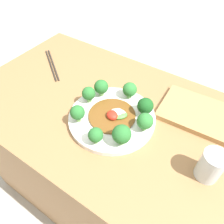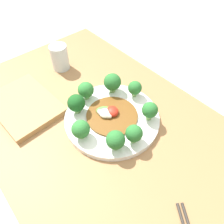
{
  "view_description": "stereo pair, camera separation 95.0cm",
  "coord_description": "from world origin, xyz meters",
  "views": [
    {
      "loc": [
        -0.32,
        0.46,
        1.29
      ],
      "look_at": [
        -0.03,
        0.04,
        0.75
      ],
      "focal_mm": 35.0,
      "sensor_mm": 36.0,
      "label": 1
    },
    {
      "loc": [
        0.31,
        -0.25,
        1.26
      ],
      "look_at": [
        -0.03,
        0.04,
        0.75
      ],
      "focal_mm": 35.0,
      "sensor_mm": 36.0,
      "label": 2
    }
  ],
  "objects": [
    {
      "name": "broccoli_north",
      "position": [
        -0.05,
        0.16,
        0.76
      ],
      "size": [
        0.05,
        0.05,
        0.06
      ],
      "color": "#89B76B",
      "rests_on": "plate"
    },
    {
      "name": "stirfry_center",
      "position": [
        -0.04,
        0.04,
        0.74
      ],
      "size": [
        0.16,
        0.16,
        0.03
      ],
      "color": "brown",
      "rests_on": "plate"
    },
    {
      "name": "broccoli_northwest",
      "position": [
        -0.12,
        0.12,
        0.77
      ],
      "size": [
        0.06,
        0.06,
        0.07
      ],
      "color": "#7AAD5B",
      "rests_on": "plate"
    },
    {
      "name": "broccoli_east",
      "position": [
        0.08,
        0.02,
        0.77
      ],
      "size": [
        0.05,
        0.05,
        0.06
      ],
      "color": "#7AAD5B",
      "rests_on": "plate"
    },
    {
      "name": "ground_plane",
      "position": [
        0.0,
        0.0,
        0.0
      ],
      "size": [
        8.0,
        8.0,
        0.0
      ],
      "primitive_type": "plane",
      "color": "#B7B2A8"
    },
    {
      "name": "broccoli_northeast",
      "position": [
        0.05,
        0.12,
        0.77
      ],
      "size": [
        0.05,
        0.05,
        0.07
      ],
      "color": "#7AAD5B",
      "rests_on": "plate"
    },
    {
      "name": "table",
      "position": [
        0.0,
        0.0,
        0.36
      ],
      "size": [
        1.14,
        0.66,
        0.71
      ],
      "color": "olive",
      "rests_on": "ground_plane"
    },
    {
      "name": "broccoli_southeast",
      "position": [
        0.06,
        -0.03,
        0.77
      ],
      "size": [
        0.05,
        0.05,
        0.07
      ],
      "color": "#89B76B",
      "rests_on": "plate"
    },
    {
      "name": "cutting_board",
      "position": [
        -0.27,
        -0.15,
        0.72
      ],
      "size": [
        0.26,
        0.2,
        0.02
      ],
      "color": "#AD7F4C",
      "rests_on": "table"
    },
    {
      "name": "plate",
      "position": [
        -0.03,
        0.04,
        0.72
      ],
      "size": [
        0.3,
        0.3,
        0.02
      ],
      "color": "white",
      "rests_on": "table"
    },
    {
      "name": "drinking_glass",
      "position": [
        -0.37,
        0.06,
        0.76
      ],
      "size": [
        0.07,
        0.07,
        0.1
      ],
      "color": "silver",
      "rests_on": "table"
    },
    {
      "name": "broccoli_west",
      "position": [
        -0.15,
        0.03,
        0.77
      ],
      "size": [
        0.05,
        0.05,
        0.07
      ],
      "color": "#70A356",
      "rests_on": "plate"
    },
    {
      "name": "broccoli_southwest",
      "position": [
        -0.12,
        -0.03,
        0.77
      ],
      "size": [
        0.06,
        0.06,
        0.07
      ],
      "color": "#70A356",
      "rests_on": "plate"
    },
    {
      "name": "broccoli_south",
      "position": [
        -0.03,
        -0.08,
        0.76
      ],
      "size": [
        0.05,
        0.05,
        0.06
      ],
      "color": "#7AAD5B",
      "rests_on": "plate"
    }
  ]
}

